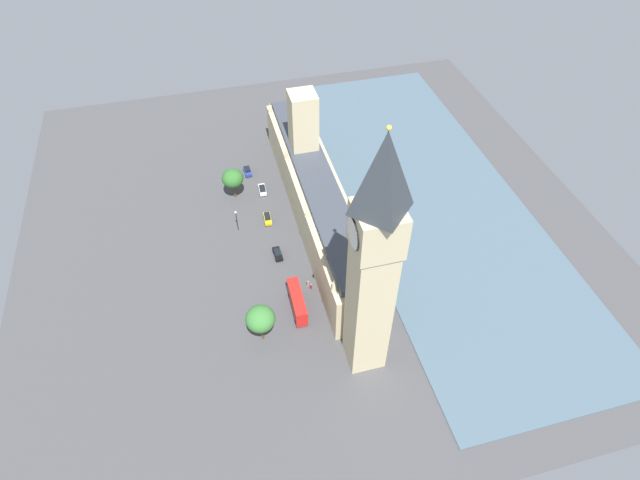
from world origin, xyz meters
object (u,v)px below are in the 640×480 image
car_blue_leading (247,171)px  plane_tree_under_trees (233,178)px  pedestrian_corner (308,283)px  car_yellow_cab_kerbside (267,218)px  parliament_building (315,193)px  clock_tower (373,263)px  pedestrian_opposite_hall (311,286)px  double_decker_bus_near_tower (297,302)px  car_black_far_end (278,254)px  street_lamp_trailing (236,217)px  plane_tree_by_river_gate (260,319)px  car_white_midblock (262,189)px

car_blue_leading → plane_tree_under_trees: size_ratio=0.48×
pedestrian_corner → car_yellow_cab_kerbside: bearing=155.1°
parliament_building → pedestrian_corner: 24.71m
clock_tower → pedestrian_opposite_hall: 34.59m
plane_tree_under_trees → double_decker_bus_near_tower: bearing=100.9°
car_blue_leading → car_black_far_end: bearing=91.0°
car_yellow_cab_kerbside → plane_tree_under_trees: plane_tree_under_trees is taller
pedestrian_opposite_hall → pedestrian_corner: bearing=42.3°
double_decker_bus_near_tower → street_lamp_trailing: street_lamp_trailing is taller
car_yellow_cab_kerbside → double_decker_bus_near_tower: bearing=94.5°
plane_tree_under_trees → street_lamp_trailing: (1.11, 12.88, -1.94)m
street_lamp_trailing → pedestrian_opposite_hall: bearing=119.9°
parliament_building → pedestrian_opposite_hall: parliament_building is taller
clock_tower → double_decker_bus_near_tower: clock_tower is taller
car_yellow_cab_kerbside → pedestrian_opposite_hall: 25.19m
plane_tree_by_river_gate → clock_tower: bearing=153.9°
car_blue_leading → pedestrian_opposite_hall: size_ratio=2.67×
pedestrian_opposite_hall → clock_tower: bearing=-144.1°
clock_tower → car_white_midblock: 63.15m
car_black_far_end → pedestrian_opposite_hall: bearing=-67.5°
pedestrian_opposite_hall → plane_tree_by_river_gate: plane_tree_by_river_gate is taller
car_blue_leading → plane_tree_by_river_gate: size_ratio=0.44×
parliament_building → car_white_midblock: parliament_building is taller
pedestrian_corner → plane_tree_under_trees: 37.25m
pedestrian_opposite_hall → plane_tree_by_river_gate: bearing=147.3°
parliament_building → street_lamp_trailing: size_ratio=11.73×
parliament_building → double_decker_bus_near_tower: 31.02m
plane_tree_by_river_gate → street_lamp_trailing: (0.31, -33.48, -2.48)m
double_decker_bus_near_tower → plane_tree_under_trees: plane_tree_under_trees is taller
parliament_building → car_blue_leading: (14.44, -21.55, -6.56)m
car_blue_leading → pedestrian_opposite_hall: bearing=96.8°
parliament_building → pedestrian_opposite_hall: 25.58m
car_yellow_cab_kerbside → car_white_midblock: bearing=-91.5°
pedestrian_corner → pedestrian_opposite_hall: bearing=-13.2°
plane_tree_by_river_gate → pedestrian_opposite_hall: bearing=-141.4°
car_blue_leading → car_yellow_cab_kerbside: 20.69m
car_blue_leading → plane_tree_under_trees: 11.72m
car_yellow_cab_kerbside → plane_tree_under_trees: 14.33m
double_decker_bus_near_tower → car_white_midblock: bearing=-88.3°
parliament_building → car_white_midblock: size_ratio=16.11×
street_lamp_trailing → pedestrian_corner: bearing=120.2°
car_blue_leading → double_decker_bus_near_tower: (-3.08, 50.01, 1.75)m
car_white_midblock → plane_tree_by_river_gate: 47.56m
pedestrian_opposite_hall → plane_tree_under_trees: size_ratio=0.18×
double_decker_bus_near_tower → car_black_far_end: bearing=-85.1°
clock_tower → plane_tree_by_river_gate: (19.05, -9.32, -21.62)m
car_black_far_end → street_lamp_trailing: 14.33m
double_decker_bus_near_tower → car_blue_leading: bearing=-85.3°
clock_tower → car_yellow_cab_kerbside: size_ratio=11.97×
car_black_far_end → plane_tree_by_river_gate: plane_tree_by_river_gate is taller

